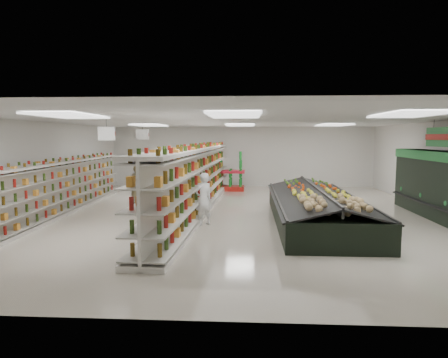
# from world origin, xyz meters

# --- Properties ---
(floor) EXTENTS (16.00, 16.00, 0.00)m
(floor) POSITION_xyz_m (0.00, 0.00, 0.00)
(floor) COLOR beige
(floor) RESTS_ON ground
(ceiling) EXTENTS (14.00, 16.00, 0.02)m
(ceiling) POSITION_xyz_m (0.00, 0.00, 3.20)
(ceiling) COLOR white
(ceiling) RESTS_ON wall_back
(wall_back) EXTENTS (14.00, 0.02, 3.20)m
(wall_back) POSITION_xyz_m (0.00, 8.00, 1.60)
(wall_back) COLOR silver
(wall_back) RESTS_ON floor
(wall_front) EXTENTS (14.00, 0.02, 3.20)m
(wall_front) POSITION_xyz_m (0.00, -8.00, 1.60)
(wall_front) COLOR silver
(wall_front) RESTS_ON floor
(wall_left) EXTENTS (0.02, 16.00, 3.20)m
(wall_left) POSITION_xyz_m (-7.00, 0.00, 1.60)
(wall_left) COLOR silver
(wall_left) RESTS_ON floor
(aisle_sign_near) EXTENTS (0.52, 0.06, 0.75)m
(aisle_sign_near) POSITION_xyz_m (-3.80, -2.00, 2.75)
(aisle_sign_near) COLOR white
(aisle_sign_near) RESTS_ON ceiling
(aisle_sign_far) EXTENTS (0.52, 0.06, 0.75)m
(aisle_sign_far) POSITION_xyz_m (-3.80, 2.00, 2.75)
(aisle_sign_far) COLOR white
(aisle_sign_far) RESTS_ON ceiling
(gondola_left) EXTENTS (1.07, 10.54, 1.82)m
(gondola_left) POSITION_xyz_m (-6.16, -0.08, 0.84)
(gondola_left) COLOR silver
(gondola_left) RESTS_ON floor
(gondola_center) EXTENTS (1.52, 13.17, 2.28)m
(gondola_center) POSITION_xyz_m (-1.50, 0.47, 1.05)
(gondola_center) COLOR silver
(gondola_center) RESTS_ON floor
(produce_island) EXTENTS (2.73, 7.40, 1.10)m
(produce_island) POSITION_xyz_m (2.46, -1.02, 0.50)
(produce_island) COLOR black
(produce_island) RESTS_ON floor
(soda_endcap) EXTENTS (1.41, 0.98, 1.78)m
(soda_endcap) POSITION_xyz_m (-0.51, 6.22, 0.86)
(soda_endcap) COLOR #A91A13
(soda_endcap) RESTS_ON floor
(shopper_main) EXTENTS (0.69, 0.66, 1.59)m
(shopper_main) POSITION_xyz_m (-1.00, -1.71, 0.80)
(shopper_main) COLOR silver
(shopper_main) RESTS_ON floor
(shopper_background) EXTENTS (0.56, 0.82, 1.57)m
(shopper_background) POSITION_xyz_m (-4.11, 2.36, 0.79)
(shopper_background) COLOR tan
(shopper_background) RESTS_ON floor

